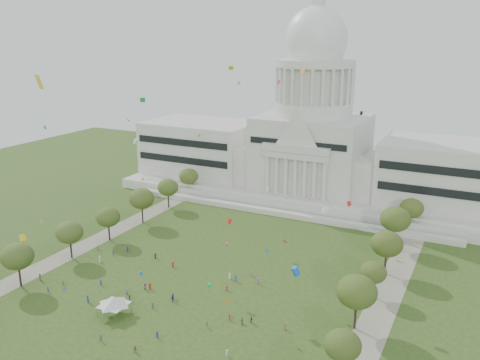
{
  "coord_description": "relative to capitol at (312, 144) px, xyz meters",
  "views": [
    {
      "loc": [
        67.25,
        -89.69,
        67.18
      ],
      "look_at": [
        0.0,
        45.0,
        24.0
      ],
      "focal_mm": 38.0,
      "sensor_mm": 36.0,
      "label": 1
    }
  ],
  "objects": [
    {
      "name": "row_tree_l_2",
      "position": [
        -45.04,
        -96.29,
        -13.79
      ],
      "size": [
        8.42,
        8.42,
        11.97
      ],
      "color": "black",
      "rests_on": "ground"
    },
    {
      "name": "row_tree_l_1",
      "position": [
        -44.07,
        -116.55,
        -13.34
      ],
      "size": [
        8.86,
        8.86,
        12.59
      ],
      "color": "black",
      "rests_on": "ground"
    },
    {
      "name": "row_tree_r_6",
      "position": [
        45.96,
        -25.46,
        -13.79
      ],
      "size": [
        8.42,
        8.42,
        11.97
      ],
      "color": "black",
      "rests_on": "ground"
    },
    {
      "name": "row_tree_r_1",
      "position": [
        46.22,
        -115.34,
        -14.64
      ],
      "size": [
        7.58,
        7.58,
        10.78
      ],
      "color": "black",
      "rests_on": "ground"
    },
    {
      "name": "ground",
      "position": [
        0.0,
        -113.59,
        -22.3
      ],
      "size": [
        400.0,
        400.0,
        0.0
      ],
      "primitive_type": "plane",
      "color": "#334C1A",
      "rests_on": "ground"
    },
    {
      "name": "person_3",
      "position": [
        12.6,
        -111.52,
        -21.55
      ],
      "size": [
        0.53,
        0.98,
        1.48
      ],
      "primitive_type": "imported",
      "rotation": [
        0.0,
        0.0,
        4.75
      ],
      "color": "#33723F",
      "rests_on": "ground"
    },
    {
      "name": "person_10",
      "position": [
        19.37,
        -106.19,
        -21.56
      ],
      "size": [
        0.65,
        0.95,
        1.48
      ],
      "primitive_type": "imported",
      "rotation": [
        0.0,
        0.0,
        1.35
      ],
      "color": "olive",
      "rests_on": "ground"
    },
    {
      "name": "kite_swarm",
      "position": [
        5.9,
        -104.51,
        8.15
      ],
      "size": [
        79.52,
        100.12,
        57.78
      ],
      "color": "black",
      "rests_on": "ground"
    },
    {
      "name": "row_tree_r_2",
      "position": [
        44.17,
        -96.15,
        -12.64
      ],
      "size": [
        9.55,
        9.55,
        13.58
      ],
      "color": "black",
      "rests_on": "ground"
    },
    {
      "name": "capitol",
      "position": [
        0.0,
        0.0,
        0.0
      ],
      "size": [
        160.0,
        64.5,
        91.3
      ],
      "color": "beige",
      "rests_on": "ground"
    },
    {
      "name": "event_tent",
      "position": [
        -10.95,
        -116.71,
        -18.5
      ],
      "size": [
        9.11,
        9.11,
        4.89
      ],
      "color": "#4C4C4C",
      "rests_on": "ground"
    },
    {
      "name": "distant_crowd",
      "position": [
        -14.67,
        -98.61,
        -21.43
      ],
      "size": [
        58.43,
        38.35,
        1.94
      ],
      "color": "#4C4C51",
      "rests_on": "ground"
    },
    {
      "name": "person_4",
      "position": [
        -1.54,
        -104.92,
        -21.32
      ],
      "size": [
        0.77,
        1.22,
        1.96
      ],
      "primitive_type": "imported",
      "rotation": [
        0.0,
        0.0,
        4.58
      ],
      "color": "navy",
      "rests_on": "ground"
    },
    {
      "name": "row_tree_r_5",
      "position": [
        43.49,
        -43.4,
        -12.37
      ],
      "size": [
        9.82,
        9.82,
        13.96
      ],
      "color": "black",
      "rests_on": "ground"
    },
    {
      "name": "person_11",
      "position": [
        3.43,
        -127.02,
        -21.53
      ],
      "size": [
        1.45,
        0.64,
        1.53
      ],
      "primitive_type": "imported",
      "rotation": [
        0.0,
        0.0,
        3.09
      ],
      "color": "olive",
      "rests_on": "ground"
    },
    {
      "name": "person_5",
      "position": [
        -2.23,
        -103.73,
        -21.42
      ],
      "size": [
        1.38,
        1.72,
        1.75
      ],
      "primitive_type": "imported",
      "rotation": [
        0.0,
        0.0,
        2.11
      ],
      "color": "#994C8C",
      "rests_on": "ground"
    },
    {
      "name": "row_tree_r_4",
      "position": [
        44.76,
        -63.55,
        -13.01
      ],
      "size": [
        9.19,
        9.19,
        13.06
      ],
      "color": "black",
      "rests_on": "ground"
    },
    {
      "name": "row_tree_l_6",
      "position": [
        -46.87,
        -24.45,
        -14.02
      ],
      "size": [
        8.19,
        8.19,
        11.64
      ],
      "color": "black",
      "rests_on": "ground"
    },
    {
      "name": "person_9",
      "position": [
        22.16,
        -119.22,
        -21.5
      ],
      "size": [
        0.74,
        1.12,
        1.6
      ],
      "primitive_type": "imported",
      "rotation": [
        0.0,
        0.0,
        1.35
      ],
      "color": "silver",
      "rests_on": "ground"
    },
    {
      "name": "row_tree_l_3",
      "position": [
        -44.09,
        -79.67,
        -14.09
      ],
      "size": [
        8.12,
        8.12,
        11.55
      ],
      "color": "black",
      "rests_on": "ground"
    },
    {
      "name": "row_tree_l_5",
      "position": [
        -45.22,
        -42.58,
        -13.88
      ],
      "size": [
        8.33,
        8.33,
        11.85
      ],
      "color": "black",
      "rests_on": "ground"
    },
    {
      "name": "person_7",
      "position": [
        -6.27,
        -127.1,
        -21.45
      ],
      "size": [
        0.76,
        0.71,
        1.69
      ],
      "primitive_type": "imported",
      "rotation": [
        0.0,
        0.0,
        3.72
      ],
      "color": "#4C4C51",
      "rests_on": "ground"
    },
    {
      "name": "person_2",
      "position": [
        21.35,
        -105.03,
        -21.46
      ],
      "size": [
        0.95,
        0.89,
        1.67
      ],
      "primitive_type": "imported",
      "rotation": [
        0.0,
        0.0,
        0.65
      ],
      "color": "navy",
      "rests_on": "ground"
    },
    {
      "name": "path_left",
      "position": [
        -48.0,
        -83.59,
        -22.28
      ],
      "size": [
        8.0,
        160.0,
        0.04
      ],
      "primitive_type": "cube",
      "color": "gray",
      "rests_on": "ground"
    },
    {
      "name": "person_8",
      "position": [
        -11.95,
        -102.77,
        -21.37
      ],
      "size": [
        1.04,
        0.85,
        1.86
      ],
      "primitive_type": "imported",
      "rotation": [
        0.0,
        0.0,
        2.77
      ],
      "color": "#994C8C",
      "rests_on": "ground"
    },
    {
      "name": "row_tree_l_4",
      "position": [
        -44.08,
        -61.17,
        -12.9
      ],
      "size": [
        9.29,
        9.29,
        13.21
      ],
      "color": "black",
      "rests_on": "ground"
    },
    {
      "name": "row_tree_r_3",
      "position": [
        44.4,
        -79.1,
        -15.21
      ],
      "size": [
        7.01,
        7.01,
        9.98
      ],
      "color": "black",
      "rests_on": "ground"
    },
    {
      "name": "person_0",
      "position": [
        29.54,
        -104.03,
        -21.44
      ],
      "size": [
        0.99,
        0.86,
        1.71
      ],
      "primitive_type": "imported",
      "rotation": [
        0.0,
        0.0,
        5.82
      ],
      "color": "olive",
      "rests_on": "ground"
    },
    {
      "name": "path_right",
      "position": [
        48.0,
        -83.59,
        -22.28
      ],
      "size": [
        8.0,
        160.0,
        0.04
      ],
      "primitive_type": "cube",
      "color": "gray",
      "rests_on": "ground"
    }
  ]
}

